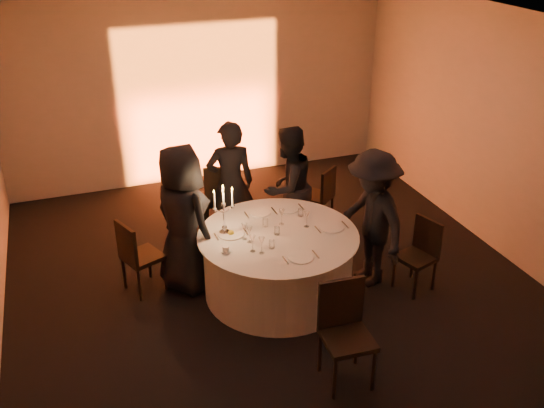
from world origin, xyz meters
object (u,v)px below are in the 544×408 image
object	(u,v)px
guest_left	(183,220)
chair_front	(345,326)
candelabra	(224,216)
chair_right	(420,251)
guest_back_left	(231,184)
banquet_table	(278,264)
chair_back_left	(221,195)
chair_back_right	(322,193)
guest_back_right	(288,187)
guest_right	(372,219)
chair_left	(136,253)
coffee_cup	(226,249)

from	to	relation	value
guest_left	chair_front	bearing A→B (deg)	-178.27
guest_left	candelabra	world-z (taller)	guest_left
chair_right	guest_back_left	xyz separation A→B (m)	(-1.74, 1.76, 0.36)
chair_right	banquet_table	bearing A→B (deg)	-122.89
chair_back_left	chair_back_right	size ratio (longest dim) A/B	1.22
chair_back_right	candelabra	size ratio (longest dim) A/B	1.42
chair_back_left	chair_front	bearing A→B (deg)	104.44
guest_back_right	guest_right	world-z (taller)	guest_right
guest_left	chair_back_right	bearing A→B (deg)	-94.20
chair_left	guest_right	world-z (taller)	guest_right
candelabra	banquet_table	bearing A→B (deg)	-22.65
guest_left	guest_back_left	size ratio (longest dim) A/B	1.05
chair_right	guest_back_right	xyz separation A→B (m)	(-1.06, 1.49, 0.32)
chair_back_left	guest_back_left	bearing A→B (deg)	118.91
chair_back_left	guest_right	world-z (taller)	guest_right
chair_front	guest_left	distance (m)	2.26
chair_left	chair_front	bearing A→B (deg)	-164.34
chair_left	banquet_table	bearing A→B (deg)	-132.77
chair_front	guest_right	xyz separation A→B (m)	(0.99, 1.36, 0.26)
chair_front	guest_right	distance (m)	1.70
chair_back_right	chair_right	bearing A→B (deg)	65.85
candelabra	chair_left	bearing A→B (deg)	160.85
chair_back_left	chair_front	size ratio (longest dim) A/B	1.03
chair_right	coffee_cup	xyz separation A→B (m)	(-2.23, 0.29, 0.32)
banquet_table	guest_back_left	world-z (taller)	guest_back_left
chair_left	guest_left	bearing A→B (deg)	-120.92
banquet_table	chair_back_left	bearing A→B (deg)	98.93
chair_back_left	coffee_cup	size ratio (longest dim) A/B	9.49
chair_back_right	guest_back_right	xyz separation A→B (m)	(-0.62, -0.30, 0.33)
banquet_table	guest_right	distance (m)	1.18
chair_back_right	banquet_table	bearing A→B (deg)	11.54
banquet_table	chair_back_right	world-z (taller)	chair_back_right
chair_left	guest_back_left	size ratio (longest dim) A/B	0.54
coffee_cup	chair_left	bearing A→B (deg)	140.00
chair_front	guest_left	bearing A→B (deg)	121.67
chair_right	guest_back_right	size ratio (longest dim) A/B	0.53
guest_back_right	chair_back_right	bearing A→B (deg)	179.14
candelabra	chair_back_left	bearing A→B (deg)	76.46
guest_left	coffee_cup	xyz separation A→B (m)	(0.31, -0.64, -0.08)
banquet_table	chair_back_right	bearing A→B (deg)	49.66
chair_back_left	guest_left	bearing A→B (deg)	63.37
guest_left	coffee_cup	bearing A→B (deg)	179.59
chair_right	coffee_cup	size ratio (longest dim) A/B	7.82
guest_back_left	guest_back_right	xyz separation A→B (m)	(0.68, -0.27, -0.03)
banquet_table	coffee_cup	xyz separation A→B (m)	(-0.65, -0.16, 0.42)
chair_front	guest_back_right	size ratio (longest dim) A/B	0.63
guest_left	guest_back_right	distance (m)	1.59
banquet_table	candelabra	bearing A→B (deg)	157.35
coffee_cup	chair_back_left	bearing A→B (deg)	76.33
guest_back_left	coffee_cup	distance (m)	1.55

